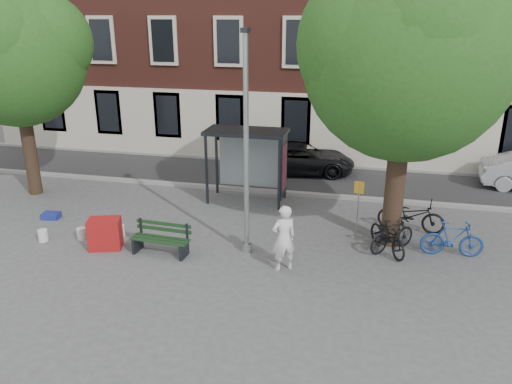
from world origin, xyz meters
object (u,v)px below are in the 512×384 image
object	(u,v)px
painter	(284,238)
bike_c	(388,236)
bench	(161,240)
notice_sign	(359,197)
bike_b	(452,239)
bike_a	(411,215)
bike_d	(392,235)
bus_shelter	(258,150)
lamppost	(246,158)
red_stand	(105,234)
car_dark	(302,159)

from	to	relation	value
painter	bike_c	distance (m)	3.24
bench	bike_c	size ratio (longest dim) A/B	0.95
bench	bike_c	distance (m)	6.43
painter	notice_sign	world-z (taller)	painter
bench	bike_b	xyz separation A→B (m)	(7.98, 1.68, 0.11)
bike_a	notice_sign	xyz separation A→B (m)	(-1.63, -0.54, 0.64)
bench	bike_d	world-z (taller)	bike_d
bike_d	bike_b	bearing A→B (deg)	-131.66
bus_shelter	bike_d	bearing A→B (deg)	-33.94
lamppost	bus_shelter	xyz separation A→B (m)	(-0.61, 4.11, -0.87)
bike_a	bike_b	bearing A→B (deg)	-137.88
bus_shelter	painter	size ratio (longest dim) A/B	1.57
bench	bus_shelter	bearing A→B (deg)	73.56
bus_shelter	bench	distance (m)	5.28
bus_shelter	bike_d	size ratio (longest dim) A/B	1.73
lamppost	notice_sign	bearing A→B (deg)	33.94
lamppost	red_stand	world-z (taller)	lamppost
painter	red_stand	bearing A→B (deg)	-33.80
bike_d	bus_shelter	bearing A→B (deg)	12.74
car_dark	bike_b	bearing A→B (deg)	-149.75
car_dark	bench	bearing A→B (deg)	154.82
bus_shelter	bike_b	world-z (taller)	bus_shelter
lamppost	bike_c	world-z (taller)	lamppost
car_dark	red_stand	world-z (taller)	car_dark
red_stand	lamppost	bearing A→B (deg)	9.69
bench	lamppost	bearing A→B (deg)	19.07
bike_d	car_dark	bearing A→B (deg)	-15.94
bike_b	car_dark	bearing A→B (deg)	33.35
painter	bike_a	distance (m)	4.82
bus_shelter	car_dark	world-z (taller)	bus_shelter
bus_shelter	painter	distance (m)	5.33
bus_shelter	notice_sign	distance (m)	4.23
bike_a	bike_d	xyz separation A→B (m)	(-0.60, -1.57, -0.04)
lamppost	painter	size ratio (longest dim) A/B	3.36
bench	car_dark	bearing A→B (deg)	75.26
bike_b	red_stand	xyz separation A→B (m)	(-9.69, -1.72, -0.06)
bike_c	painter	bearing A→B (deg)	-177.25
bus_shelter	bike_b	distance (m)	7.11
bike_a	bike_d	world-z (taller)	bike_a
bike_b	painter	bearing A→B (deg)	108.64
lamppost	painter	bearing A→B (deg)	-34.02
bike_c	bike_d	distance (m)	0.14
bike_d	notice_sign	xyz separation A→B (m)	(-1.03, 1.04, 0.68)
car_dark	notice_sign	distance (m)	6.39
painter	bike_d	size ratio (longest dim) A/B	1.11
bus_shelter	notice_sign	xyz separation A→B (m)	(3.61, -2.09, -0.74)
bench	notice_sign	size ratio (longest dim) A/B	1.02
painter	lamppost	bearing A→B (deg)	-66.51
bus_shelter	lamppost	bearing A→B (deg)	-81.57
bike_a	bike_d	size ratio (longest dim) A/B	1.23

